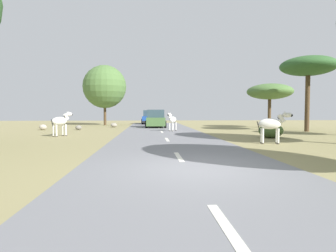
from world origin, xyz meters
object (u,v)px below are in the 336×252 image
bush_2 (271,131)px  rock_2 (79,128)px  zebra_2 (61,121)px  car_0 (150,118)px  tree_3 (308,67)px  rock_0 (114,125)px  zebra_1 (272,124)px  rock_1 (43,127)px  car_1 (156,119)px  zebra_0 (172,120)px  tree_2 (105,87)px  tree_4 (270,92)px

bush_2 → rock_2: bush_2 is taller
zebra_2 → car_0: (5.88, 17.89, -0.12)m
tree_3 → rock_0: size_ratio=8.96×
zebra_1 → rock_1: bearing=-116.7°
tree_3 → rock_2: 19.65m
tree_3 → car_1: bearing=151.4°
zebra_0 → rock_2: (-7.99, 2.60, -0.73)m
tree_2 → tree_3: (17.82, -12.42, 0.59)m
zebra_0 → rock_1: zebra_0 is taller
zebra_2 → tree_2: size_ratio=0.23×
bush_2 → tree_3: bearing=44.8°
bush_2 → zebra_2: bearing=170.9°
tree_2 → rock_2: size_ratio=13.23×
zebra_0 → rock_0: bearing=-23.1°
rock_2 → car_0: bearing=61.2°
zebra_1 → zebra_2: (-11.70, 5.17, 0.00)m
car_1 → tree_2: 9.14m
car_0 → rock_2: 13.10m
tree_4 → tree_2: bearing=159.0°
zebra_2 → bush_2: zebra_2 is taller
car_1 → tree_2: (-5.89, 5.92, 3.71)m
tree_2 → bush_2: bearing=-54.6°
car_0 → rock_1: 14.73m
tree_3 → car_0: bearing=130.1°
zebra_1 → tree_4: 15.58m
bush_2 → zebra_0: bearing=132.7°
zebra_2 → car_1: 11.56m
car_0 → tree_2: bearing=26.3°
tree_3 → rock_1: bearing=171.1°
zebra_1 → tree_3: bearing=152.5°
car_1 → tree_4: bearing=-2.3°
tree_4 → rock_1: size_ratio=7.03×
car_1 → rock_0: size_ratio=6.58×
rock_1 → rock_2: 3.06m
zebra_0 → rock_2: 8.43m
tree_3 → rock_2: size_ratio=11.10×
zebra_0 → tree_2: bearing=-31.0°
tree_4 → car_0: bearing=143.0°
tree_4 → rock_2: tree_4 is taller
car_1 → tree_3: tree_3 is taller
zebra_2 → rock_2: bearing=127.8°
zebra_2 → zebra_1: bearing=10.0°
rock_0 → zebra_0: bearing=-51.1°
tree_3 → rock_1: size_ratio=9.37×
rock_1 → rock_2: bearing=-2.2°
car_1 → bush_2: bearing=-59.2°
rock_1 → rock_2: size_ratio=1.18×
car_1 → car_0: bearing=94.7°
rock_0 → car_0: bearing=62.7°
zebra_1 → bush_2: zebra_1 is taller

